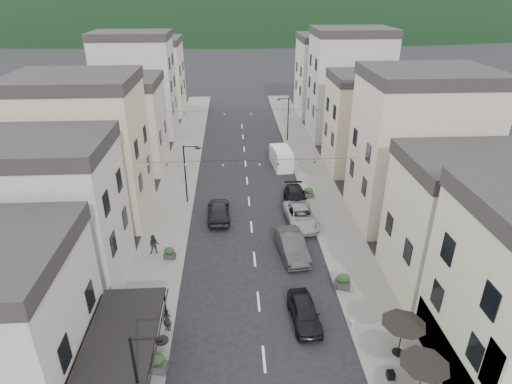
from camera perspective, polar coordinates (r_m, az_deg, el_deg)
sidewalk_left at (r=48.42m, az=-10.16°, el=1.85°), size 4.00×76.00×0.12m
sidewalk_right at (r=48.89m, az=7.58°, el=2.28°), size 4.00×76.00×0.12m
hill_backdrop at (r=312.54m, az=-3.30°, el=22.38°), size 640.00×360.00×70.00m
boutique_awning at (r=24.28m, az=-16.91°, el=-18.01°), size 3.77×7.50×3.28m
buildings_row_left at (r=53.07m, az=-17.67°, el=10.14°), size 10.20×54.16×14.00m
buildings_row_right at (r=52.77m, az=14.70°, el=10.65°), size 10.20×54.16×14.50m
cafe_terrace at (r=24.44m, az=21.44°, el=-21.04°), size 2.50×8.10×2.53m
streetlamp_left_near at (r=21.53m, az=-14.91°, el=-22.56°), size 1.70×0.56×6.00m
streetlamp_left_far at (r=41.33m, az=-9.08°, el=3.12°), size 1.70×0.56×6.00m
streetlamp_right_far at (r=58.59m, az=4.05°, el=10.25°), size 1.70×0.56×6.00m
bollards at (r=25.92m, az=1.17°, el=-21.57°), size 11.66×10.26×0.60m
bunting_near at (r=36.69m, az=-0.73°, el=3.75°), size 19.00×0.28×0.62m
bunting_far at (r=51.84m, az=-1.57°, el=10.45°), size 19.00×0.28×0.62m
parked_car_a at (r=28.44m, az=6.47°, el=-15.65°), size 2.01×4.36×1.45m
parked_car_b at (r=34.29m, az=4.79°, el=-7.12°), size 2.44×5.41×1.72m
parked_car_c at (r=38.67m, az=5.99°, el=-3.21°), size 2.91×5.64×1.52m
parked_car_d at (r=41.77m, az=5.30°, el=-0.85°), size 2.30×5.28×1.51m
parked_car_e at (r=39.35m, az=-4.99°, el=-2.48°), size 2.15×5.04×1.70m
delivery_van at (r=50.55m, az=3.40°, el=4.62°), size 2.42×5.07×2.35m
pedestrian_a at (r=28.02m, az=-11.75°, el=-16.40°), size 0.62×0.46×1.56m
pedestrian_b at (r=35.05m, az=-13.44°, el=-6.83°), size 0.83×0.65×1.68m
planter_la at (r=25.96m, az=-13.12°, el=-21.31°), size 1.24×0.83×1.28m
planter_lb at (r=34.40m, az=-11.47°, el=-7.98°), size 0.97×0.61×1.02m
planter_ra at (r=31.44m, az=11.42°, el=-11.53°), size 1.06×0.69×1.11m
planter_rb at (r=31.30m, az=11.49°, el=-11.60°), size 1.24×0.95×1.23m
planter_rc at (r=43.23m, az=7.01°, el=-0.09°), size 1.15×0.86×1.14m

